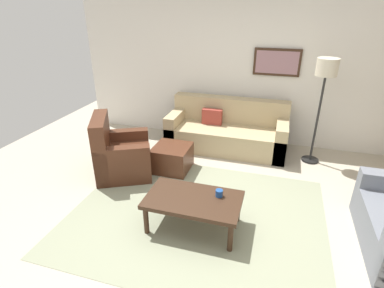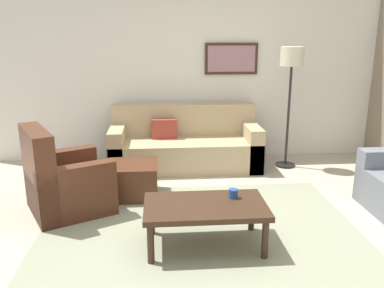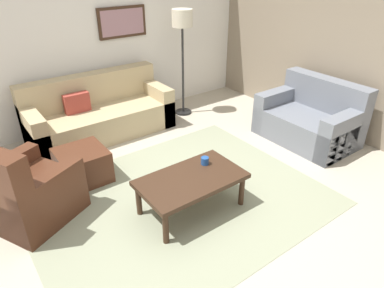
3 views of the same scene
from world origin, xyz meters
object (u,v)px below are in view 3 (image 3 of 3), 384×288
object	(u,v)px
cup	(205,161)
lamp_standing	(182,29)
couch_loveseat	(312,120)
ottoman	(83,165)
coffee_table	(191,182)
couch_main	(98,114)
armchair_leather	(24,196)
framed_artwork	(122,22)

from	to	relation	value
cup	lamp_standing	bearing A→B (deg)	60.64
couch_loveseat	ottoman	size ratio (longest dim) A/B	2.39
couch_loveseat	cup	bearing A→B (deg)	-175.61
coffee_table	lamp_standing	xyz separation A→B (m)	(1.43, 2.18, 1.05)
couch_loveseat	ottoman	world-z (taller)	couch_loveseat
cup	coffee_table	bearing A→B (deg)	-156.15
couch_main	armchair_leather	world-z (taller)	armchair_leather
couch_loveseat	framed_artwork	xyz separation A→B (m)	(-1.72, 2.44, 1.22)
couch_main	couch_loveseat	distance (m)	3.20
lamp_standing	armchair_leather	bearing A→B (deg)	-155.52
cup	couch_loveseat	bearing A→B (deg)	4.39
coffee_table	framed_artwork	distance (m)	3.04
ottoman	cup	distance (m)	1.51
couch_loveseat	lamp_standing	xyz separation A→B (m)	(-0.98, 1.89, 1.11)
ottoman	cup	world-z (taller)	cup
cup	armchair_leather	bearing A→B (deg)	156.83
couch_loveseat	coffee_table	world-z (taller)	couch_loveseat
coffee_table	cup	world-z (taller)	cup
ottoman	coffee_table	size ratio (longest dim) A/B	0.51
framed_artwork	ottoman	bearing A→B (deg)	-133.34
cup	couch_main	bearing A→B (deg)	98.10
couch_loveseat	coffee_table	size ratio (longest dim) A/B	1.22
couch_main	framed_artwork	world-z (taller)	framed_artwork
couch_loveseat	armchair_leather	size ratio (longest dim) A/B	1.25
coffee_table	cup	size ratio (longest dim) A/B	12.79
armchair_leather	lamp_standing	distance (m)	3.36
couch_main	cup	bearing A→B (deg)	-81.90
ottoman	coffee_table	bearing A→B (deg)	-59.81
lamp_standing	framed_artwork	xyz separation A→B (m)	(-0.74, 0.55, 0.11)
armchair_leather	lamp_standing	bearing A→B (deg)	24.48
coffee_table	cup	bearing A→B (deg)	23.85
ottoman	framed_artwork	xyz separation A→B (m)	(1.41, 1.49, 1.32)
armchair_leather	cup	xyz separation A→B (m)	(1.73, -0.74, 0.14)
couch_main	coffee_table	world-z (taller)	couch_main
couch_main	couch_loveseat	bearing A→B (deg)	-39.86
armchair_leather	lamp_standing	size ratio (longest dim) A/B	0.63
lamp_standing	framed_artwork	world-z (taller)	framed_artwork
couch_loveseat	lamp_standing	world-z (taller)	lamp_standing
armchair_leather	coffee_table	bearing A→B (deg)	-30.64
armchair_leather	cup	size ratio (longest dim) A/B	12.49
couch_main	couch_loveseat	world-z (taller)	same
ottoman	armchair_leather	bearing A→B (deg)	-153.26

